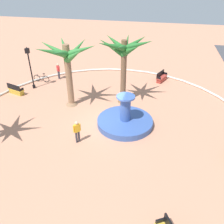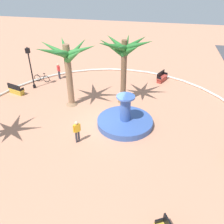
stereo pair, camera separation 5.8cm
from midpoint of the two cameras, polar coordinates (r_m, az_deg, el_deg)
The scene contains 11 objects.
ground_plane at distance 17.54m, azimuth -1.44°, elevation -2.66°, with size 80.00×80.00×0.00m, color tan.
plaza_curb at distance 17.49m, azimuth -1.44°, elevation -2.39°, with size 21.75×21.75×0.20m, color silver.
fountain at distance 17.18m, azimuth 3.10°, elevation -2.18°, with size 4.10×4.10×2.40m.
palm_tree_near_fountain at distance 18.67m, azimuth 2.80°, elevation 14.21°, with size 4.28×4.31×5.59m.
palm_tree_mid_plaza at distance 18.54m, azimuth -11.14°, elevation 12.52°, with size 4.54×4.72×5.41m.
bench_east at distance 23.28m, azimuth -22.57°, elevation 4.92°, with size 0.96×1.68×1.00m.
bench_southwest at distance 24.67m, azimuth 11.98°, elevation 8.19°, with size 1.67×1.10×1.00m.
lamppost at distance 23.17m, azimuth -19.59°, elevation 10.89°, with size 0.32×0.32×4.04m.
bicycle_red_frame at distance 25.03m, azimuth -16.99°, elevation 7.91°, with size 0.44×1.72×0.94m.
person_cyclist_helmet at distance 25.10m, azimuth -13.10°, elevation 9.92°, with size 0.38×0.43×1.66m.
person_cyclist_photo at distance 15.34m, azimuth -8.67°, elevation -4.56°, with size 0.40×0.41×1.64m.
Camera 1 is at (14.08, 3.45, 9.88)m, focal length 37.25 mm.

